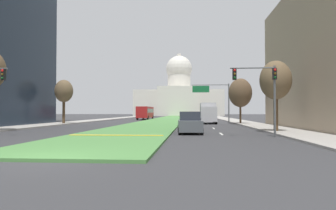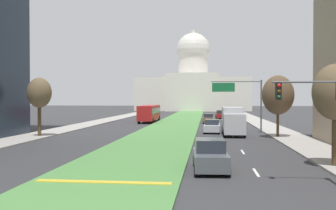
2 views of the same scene
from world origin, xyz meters
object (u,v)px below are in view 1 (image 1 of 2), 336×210
Objects in this scene: traffic_light_near_right at (263,85)px; sedan_lead_stopped at (190,123)px; street_tree_left_mid at (64,91)px; city_bus at (145,112)px; sedan_distant at (190,116)px; sedan_midblock at (193,118)px; box_truck_delivery at (208,113)px; overhead_guide_sign at (214,95)px; street_tree_right_mid at (240,93)px; sedan_far_horizon at (200,115)px; street_tree_right_near at (276,81)px; capitol_building at (179,97)px.

sedan_lead_stopped is (-5.35, 3.08, -2.94)m from traffic_light_near_right.
street_tree_left_mid is 27.80m from city_bus.
sedan_distant is at bearing 96.85° from traffic_light_near_right.
sedan_distant is at bearing -8.64° from city_bus.
street_tree_left_mid reaches higher than city_bus.
box_truck_delivery is (2.36, -3.20, 0.90)m from sedan_midblock.
sedan_midblock is at bearing 89.12° from sedan_lead_stopped.
overhead_guide_sign reaches higher than traffic_light_near_right.
street_tree_right_mid reaches higher than box_truck_delivery.
sedan_lead_stopped reaches higher than sedan_far_horizon.
overhead_guide_sign is 6.74m from street_tree_right_mid.
street_tree_right_mid is at bearing -72.20° from sedan_distant.
overhead_guide_sign is 31.60m from sedan_far_horizon.
sedan_far_horizon is at bearing 92.75° from traffic_light_near_right.
sedan_far_horizon is at bearing 97.35° from street_tree_right_mid.
sedan_lead_stopped is at bearing 150.09° from traffic_light_near_right.
sedan_far_horizon reaches higher than sedan_midblock.
overhead_guide_sign is (-1.33, 27.82, 0.88)m from traffic_light_near_right.
sedan_lead_stopped reaches higher than sedan_midblock.
box_truck_delivery is at bearing -109.26° from overhead_guide_sign.
street_tree_right_mid is (-0.27, 17.15, 0.00)m from street_tree_right_near.
street_tree_right_mid reaches higher than street_tree_left_mid.
city_bus is at bearing -94.58° from capitol_building.
street_tree_right_near is at bearing -81.20° from overhead_guide_sign.
box_truck_delivery is at bearing -89.64° from sedan_far_horizon.
street_tree_right_mid reaches higher than sedan_far_horizon.
street_tree_right_mid is (12.54, -89.73, -4.00)m from capitol_building.
capitol_building is 8.25× the size of sedan_distant.
sedan_distant is at bearing 107.80° from street_tree_right_mid.
traffic_light_near_right is 22.04m from street_tree_right_mid.
sedan_lead_stopped is at bearing -97.39° from box_truck_delivery.
street_tree_left_mid reaches higher than sedan_far_horizon.
sedan_lead_stopped is 21.24m from box_truck_delivery.
box_truck_delivery is (2.76, -20.69, 0.91)m from sedan_distant.
overhead_guide_sign is at bearing 119.23° from street_tree_right_mid.
street_tree_right_near reaches higher than sedan_lead_stopped.
sedan_lead_stopped is (-7.58, -1.72, -3.71)m from street_tree_right_near.
street_tree_left_mid reaches higher than sedan_distant.
sedan_lead_stopped is at bearing -76.43° from city_bus.
box_truck_delivery is at bearing 11.28° from street_tree_left_mid.
street_tree_right_mid is 1.55× the size of sedan_lead_stopped.
sedan_distant is (-7.62, 40.02, -3.80)m from street_tree_right_near.
sedan_midblock is at bearing -60.42° from city_bus.
capitol_building is 8.12× the size of sedan_midblock.
street_tree_right_near is 1.47× the size of sedan_lead_stopped.
street_tree_right_near is at bearing -84.67° from sedan_far_horizon.
street_tree_right_near is (2.24, 4.79, 0.78)m from traffic_light_near_right.
city_bus reaches higher than sedan_distant.
sedan_distant is (-7.34, 22.87, -3.81)m from street_tree_right_mid.
city_bus is (-18.04, 41.60, -2.80)m from street_tree_right_near.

